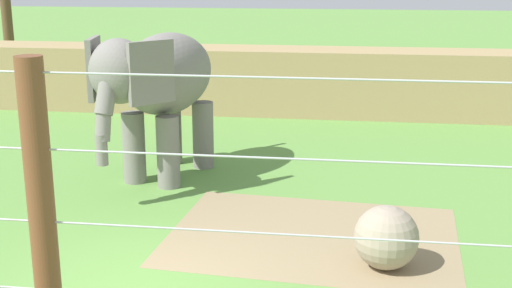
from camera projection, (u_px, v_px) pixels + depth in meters
name	position (u px, v px, depth m)	size (l,w,h in m)	color
dirt_patch	(312.00, 236.00, 11.49)	(4.81, 3.62, 0.01)	#937F5B
embankment_wall	(257.00, 80.00, 20.81)	(36.00, 1.80, 1.96)	tan
elephant	(160.00, 83.00, 14.02)	(2.28, 4.12, 3.13)	gray
enrichment_ball	(386.00, 237.00, 10.18)	(0.98, 0.98, 0.98)	gray
cable_fence	(47.00, 246.00, 6.52)	(11.28, 0.26, 3.68)	brown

